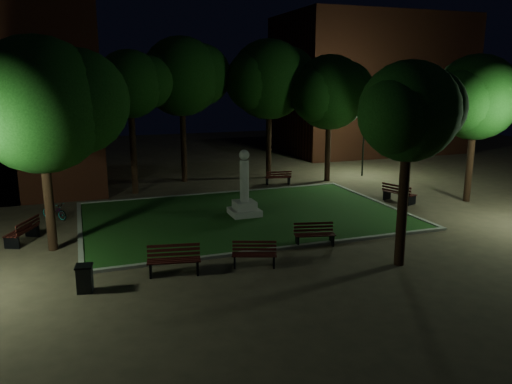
{
  "coord_description": "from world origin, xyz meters",
  "views": [
    {
      "loc": [
        -7.37,
        -20.26,
        6.58
      ],
      "look_at": [
        0.24,
        1.0,
        1.42
      ],
      "focal_mm": 35.0,
      "sensor_mm": 36.0,
      "label": 1
    }
  ],
  "objects_px": {
    "monument": "(244,197)",
    "bench_near_left": "(254,255)",
    "bench_far_side": "(278,178)",
    "bench_near_right": "(314,235)",
    "bench_west_near": "(174,261)",
    "bicycle": "(54,211)",
    "trash_bin": "(85,278)",
    "bench_right_side": "(399,194)",
    "bench_left_side": "(23,232)"
  },
  "relations": [
    {
      "from": "monument",
      "to": "bench_near_left",
      "type": "bearing_deg",
      "value": -105.32
    },
    {
      "from": "bench_near_left",
      "to": "bench_far_side",
      "type": "height_order",
      "value": "bench_far_side"
    },
    {
      "from": "bench_near_right",
      "to": "bench_west_near",
      "type": "distance_m",
      "value": 6.0
    },
    {
      "from": "bicycle",
      "to": "trash_bin",
      "type": "bearing_deg",
      "value": -128.3
    },
    {
      "from": "monument",
      "to": "bench_west_near",
      "type": "distance_m",
      "value": 7.64
    },
    {
      "from": "monument",
      "to": "bench_west_near",
      "type": "bearing_deg",
      "value": -126.94
    },
    {
      "from": "bench_far_side",
      "to": "trash_bin",
      "type": "relative_size",
      "value": 1.91
    },
    {
      "from": "bench_near_left",
      "to": "bench_right_side",
      "type": "xyz_separation_m",
      "value": [
        10.5,
        6.22,
        0.06
      ]
    },
    {
      "from": "bench_near_left",
      "to": "bench_left_side",
      "type": "height_order",
      "value": "bench_left_side"
    },
    {
      "from": "bench_left_side",
      "to": "bicycle",
      "type": "relative_size",
      "value": 1.27
    },
    {
      "from": "bench_right_side",
      "to": "bench_left_side",
      "type": "bearing_deg",
      "value": 72.75
    },
    {
      "from": "bench_near_right",
      "to": "bicycle",
      "type": "bearing_deg",
      "value": 155.87
    },
    {
      "from": "bench_near_right",
      "to": "bench_far_side",
      "type": "bearing_deg",
      "value": 87.9
    },
    {
      "from": "bench_west_near",
      "to": "bench_left_side",
      "type": "xyz_separation_m",
      "value": [
        -5.18,
        5.38,
        -0.0
      ]
    },
    {
      "from": "trash_bin",
      "to": "bicycle",
      "type": "height_order",
      "value": "trash_bin"
    },
    {
      "from": "bench_right_side",
      "to": "bench_far_side",
      "type": "distance_m",
      "value": 7.86
    },
    {
      "from": "bench_near_left",
      "to": "trash_bin",
      "type": "height_order",
      "value": "trash_bin"
    },
    {
      "from": "bench_near_right",
      "to": "bench_far_side",
      "type": "distance_m",
      "value": 11.8
    },
    {
      "from": "bench_west_near",
      "to": "bench_far_side",
      "type": "relative_size",
      "value": 1.12
    },
    {
      "from": "trash_bin",
      "to": "bench_near_left",
      "type": "bearing_deg",
      "value": 3.29
    },
    {
      "from": "trash_bin",
      "to": "bicycle",
      "type": "relative_size",
      "value": 0.59
    },
    {
      "from": "bench_near_left",
      "to": "bicycle",
      "type": "height_order",
      "value": "bench_near_left"
    },
    {
      "from": "bench_far_side",
      "to": "bicycle",
      "type": "xyz_separation_m",
      "value": [
        -13.08,
        -3.81,
        -0.02
      ]
    },
    {
      "from": "bench_near_right",
      "to": "bench_left_side",
      "type": "bearing_deg",
      "value": 171.95
    },
    {
      "from": "bench_left_side",
      "to": "trash_bin",
      "type": "bearing_deg",
      "value": 44.91
    },
    {
      "from": "bench_near_left",
      "to": "bench_far_side",
      "type": "xyz_separation_m",
      "value": [
        6.11,
        12.74,
        0.01
      ]
    },
    {
      "from": "bench_left_side",
      "to": "bicycle",
      "type": "bearing_deg",
      "value": -173.52
    },
    {
      "from": "bench_near_left",
      "to": "bicycle",
      "type": "bearing_deg",
      "value": 148.1
    },
    {
      "from": "bench_right_side",
      "to": "bench_near_right",
      "type": "bearing_deg",
      "value": 104.02
    },
    {
      "from": "monument",
      "to": "bench_far_side",
      "type": "distance_m",
      "value": 7.79
    },
    {
      "from": "bench_near_left",
      "to": "bench_near_right",
      "type": "xyz_separation_m",
      "value": [
        3.04,
        1.35,
        0.01
      ]
    },
    {
      "from": "bench_far_side",
      "to": "trash_bin",
      "type": "height_order",
      "value": "bench_far_side"
    },
    {
      "from": "trash_bin",
      "to": "bench_far_side",
      "type": "bearing_deg",
      "value": 47.72
    },
    {
      "from": "bench_near_right",
      "to": "bicycle",
      "type": "relative_size",
      "value": 1.14
    },
    {
      "from": "bench_near_right",
      "to": "monument",
      "type": "bearing_deg",
      "value": 117.77
    },
    {
      "from": "bench_left_side",
      "to": "bench_far_side",
      "type": "xyz_separation_m",
      "value": [
        14.14,
        7.13,
        -0.05
      ]
    },
    {
      "from": "bench_near_right",
      "to": "bench_left_side",
      "type": "xyz_separation_m",
      "value": [
        -11.07,
        4.26,
        0.05
      ]
    },
    {
      "from": "monument",
      "to": "bench_near_right",
      "type": "xyz_separation_m",
      "value": [
        1.31,
        -4.97,
        -0.54
      ]
    },
    {
      "from": "bicycle",
      "to": "monument",
      "type": "bearing_deg",
      "value": -62.31
    },
    {
      "from": "bench_west_near",
      "to": "trash_bin",
      "type": "distance_m",
      "value": 2.98
    },
    {
      "from": "trash_bin",
      "to": "bench_right_side",
      "type": "bearing_deg",
      "value": 21.94
    },
    {
      "from": "bench_right_side",
      "to": "monument",
      "type": "bearing_deg",
      "value": 70.19
    },
    {
      "from": "bicycle",
      "to": "bench_far_side",
      "type": "bearing_deg",
      "value": -29.4
    },
    {
      "from": "bench_near_left",
      "to": "bench_west_near",
      "type": "height_order",
      "value": "bench_west_near"
    },
    {
      "from": "bench_near_right",
      "to": "trash_bin",
      "type": "relative_size",
      "value": 1.93
    },
    {
      "from": "bench_left_side",
      "to": "bench_far_side",
      "type": "height_order",
      "value": "bench_left_side"
    },
    {
      "from": "bench_near_right",
      "to": "trash_bin",
      "type": "distance_m",
      "value": 8.98
    },
    {
      "from": "bench_far_side",
      "to": "bench_west_near",
      "type": "bearing_deg",
      "value": 64.23
    },
    {
      "from": "bench_near_left",
      "to": "bicycle",
      "type": "relative_size",
      "value": 1.12
    },
    {
      "from": "bench_far_side",
      "to": "trash_bin",
      "type": "distance_m",
      "value": 17.67
    }
  ]
}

